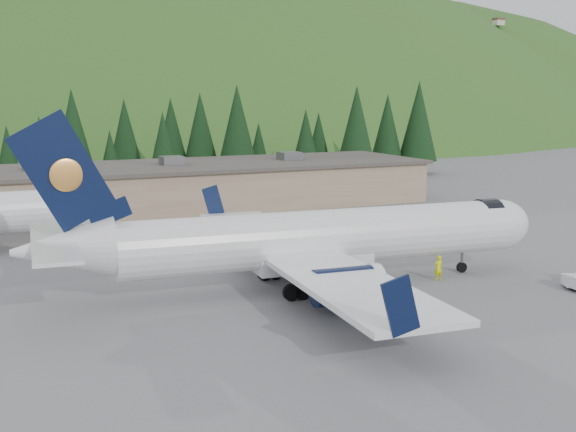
{
  "coord_description": "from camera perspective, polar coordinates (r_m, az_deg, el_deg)",
  "views": [
    {
      "loc": [
        -22.73,
        -43.13,
        13.14
      ],
      "look_at": [
        0.0,
        6.0,
        4.0
      ],
      "focal_mm": 45.0,
      "sensor_mm": 36.0,
      "label": 1
    }
  ],
  "objects": [
    {
      "name": "ground",
      "position": [
        50.49,
        2.87,
        -5.51
      ],
      "size": [
        600.0,
        600.0,
        0.0
      ],
      "primitive_type": "plane",
      "color": "slate"
    },
    {
      "name": "tree_line",
      "position": [
        104.29,
        -15.33,
        6.15
      ],
      "size": [
        113.69,
        18.77,
        14.17
      ],
      "color": "black",
      "rests_on": "ground"
    },
    {
      "name": "airliner",
      "position": [
        49.33,
        1.74,
        -1.95
      ],
      "size": [
        37.11,
        34.85,
        12.31
      ],
      "rotation": [
        0.0,
        0.0,
        -0.09
      ],
      "color": "white",
      "rests_on": "ground"
    },
    {
      "name": "ramp_worker",
      "position": [
        52.71,
        11.79,
        -4.03
      ],
      "size": [
        0.67,
        0.45,
        1.83
      ],
      "primitive_type": "imported",
      "rotation": [
        0.0,
        0.0,
        3.13
      ],
      "color": "#F2F903",
      "rests_on": "ground"
    },
    {
      "name": "hills",
      "position": [
        278.83,
        -7.58,
        -10.62
      ],
      "size": [
        614.0,
        330.0,
        300.0
      ],
      "color": "#2B4E1B",
      "rests_on": "ground"
    },
    {
      "name": "terminal_building",
      "position": [
        83.7,
        -12.42,
        2.14
      ],
      "size": [
        71.0,
        17.0,
        6.1
      ],
      "color": "#8D7257",
      "rests_on": "ground"
    }
  ]
}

